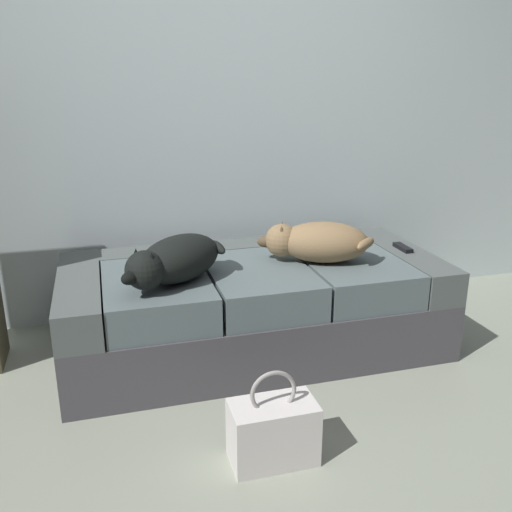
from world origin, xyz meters
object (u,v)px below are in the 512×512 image
object	(u,v)px
dog_tan	(317,242)
tv_remote	(403,248)
dog_dark	(174,260)
handbag	(273,431)
couch	(253,306)

from	to	relation	value
dog_tan	tv_remote	distance (m)	0.54
tv_remote	dog_tan	bearing A→B (deg)	-173.02
dog_tan	tv_remote	bearing A→B (deg)	6.05
dog_dark	handbag	world-z (taller)	dog_dark
handbag	dog_dark	bearing A→B (deg)	108.34
dog_dark	dog_tan	bearing A→B (deg)	7.87
couch	tv_remote	distance (m)	0.88
couch	dog_dark	bearing A→B (deg)	-157.72
dog_dark	handbag	distance (m)	0.90
dog_dark	tv_remote	xyz separation A→B (m)	(1.27, 0.16, -0.10)
dog_tan	couch	bearing A→B (deg)	167.18
couch	handbag	distance (m)	0.93
couch	dog_tan	size ratio (longest dim) A/B	3.26
dog_dark	handbag	size ratio (longest dim) A/B	1.46
couch	handbag	bearing A→B (deg)	-101.17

